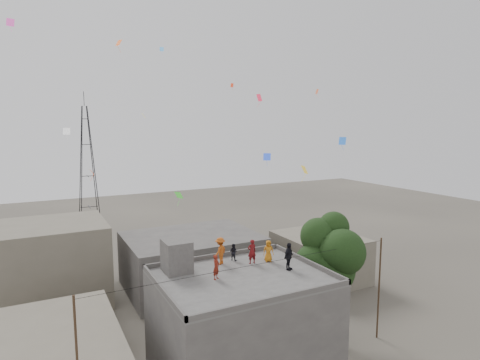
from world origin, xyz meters
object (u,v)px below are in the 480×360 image
object	(u,v)px
transmission_tower	(87,169)
stair_head_box	(177,256)
person_red_adult	(252,252)
tree	(331,256)
person_dark_adult	(289,256)

from	to	relation	value
transmission_tower	stair_head_box	bearing A→B (deg)	-88.77
stair_head_box	person_red_adult	bearing A→B (deg)	-9.82
stair_head_box	person_red_adult	world-z (taller)	stair_head_box
person_red_adult	transmission_tower	bearing A→B (deg)	-78.88
tree	person_dark_adult	size ratio (longest dim) A/B	5.21
tree	person_dark_adult	bearing A→B (deg)	-167.32
tree	person_dark_adult	distance (m)	4.38
stair_head_box	person_dark_adult	distance (m)	7.03
stair_head_box	person_dark_adult	world-z (taller)	stair_head_box
person_dark_adult	stair_head_box	bearing A→B (deg)	126.27
tree	person_red_adult	xyz separation A→B (m)	(-5.68, 1.16, 0.81)
stair_head_box	person_dark_adult	xyz separation A→B (m)	(6.38, -2.95, -0.13)
tree	person_red_adult	bearing A→B (deg)	168.48
tree	person_dark_adult	world-z (taller)	tree
stair_head_box	person_red_adult	xyz separation A→B (m)	(4.89, -0.85, -0.19)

